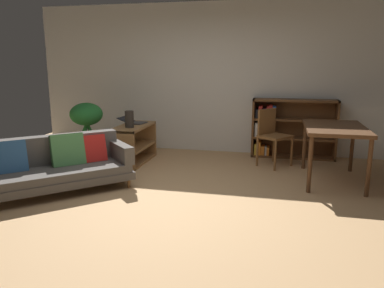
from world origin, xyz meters
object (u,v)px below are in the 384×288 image
(media_console, at_px, (133,144))
(open_laptop, at_px, (134,122))
(potted_floor_plant, at_px, (87,119))
(desk_speaker, at_px, (129,119))
(fabric_couch, at_px, (56,165))
(dining_chair_near, at_px, (272,133))
(bookshelf, at_px, (287,128))
(dining_table, at_px, (335,132))

(media_console, relative_size, open_laptop, 2.20)
(potted_floor_plant, bearing_deg, desk_speaker, -9.82)
(fabric_couch, height_order, open_laptop, fabric_couch)
(potted_floor_plant, xyz_separation_m, dining_chair_near, (3.06, 0.36, -0.18))
(desk_speaker, bearing_deg, media_console, 96.53)
(bookshelf, bearing_deg, media_console, -158.87)
(desk_speaker, xyz_separation_m, potted_floor_plant, (-0.83, 0.14, -0.05))
(desk_speaker, distance_m, dining_chair_near, 2.29)
(desk_speaker, xyz_separation_m, dining_table, (3.08, -0.15, -0.06))
(desk_speaker, relative_size, dining_table, 0.21)
(open_laptop, relative_size, dining_table, 0.39)
(open_laptop, bearing_deg, fabric_couch, -101.91)
(fabric_couch, bearing_deg, media_console, 73.67)
(fabric_couch, relative_size, bookshelf, 1.30)
(media_console, height_order, potted_floor_plant, potted_floor_plant)
(dining_table, xyz_separation_m, bookshelf, (-0.61, 1.31, -0.19))
(media_console, bearing_deg, dining_chair_near, 8.08)
(open_laptop, relative_size, potted_floor_plant, 0.50)
(fabric_couch, relative_size, desk_speaker, 7.03)
(potted_floor_plant, distance_m, dining_table, 3.92)
(dining_table, relative_size, bookshelf, 0.87)
(dining_chair_near, xyz_separation_m, bookshelf, (0.25, 0.65, -0.02))
(media_console, distance_m, open_laptop, 0.42)
(potted_floor_plant, bearing_deg, dining_table, -4.34)
(open_laptop, distance_m, desk_speaker, 0.44)
(fabric_couch, relative_size, dining_chair_near, 2.05)
(media_console, relative_size, dining_table, 0.86)
(fabric_couch, distance_m, potted_floor_plant, 1.59)
(open_laptop, bearing_deg, dining_chair_near, 2.20)
(potted_floor_plant, relative_size, dining_table, 0.79)
(dining_chair_near, bearing_deg, bookshelf, 68.81)
(dining_chair_near, bearing_deg, desk_speaker, -167.17)
(open_laptop, bearing_deg, potted_floor_plant, -159.45)
(dining_table, xyz_separation_m, dining_chair_near, (-0.86, 0.66, -0.17))
(desk_speaker, bearing_deg, dining_table, -2.84)
(fabric_couch, height_order, desk_speaker, desk_speaker)
(potted_floor_plant, bearing_deg, fabric_couch, -76.80)
(desk_speaker, height_order, dining_table, desk_speaker)
(potted_floor_plant, bearing_deg, dining_chair_near, 6.78)
(bookshelf, bearing_deg, dining_table, -65.13)
(desk_speaker, bearing_deg, dining_chair_near, 12.83)
(dining_table, height_order, bookshelf, bookshelf)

